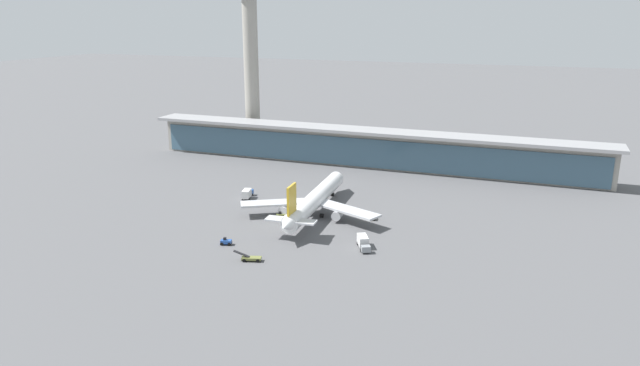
% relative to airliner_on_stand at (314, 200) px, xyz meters
% --- Properties ---
extents(ground_plane, '(1200.00, 1200.00, 0.00)m').
position_rel_airliner_on_stand_xyz_m(ground_plane, '(-2.30, -10.65, -4.72)').
color(ground_plane, '#515154').
extents(airliner_on_stand, '(43.19, 56.28, 14.98)m').
position_rel_airliner_on_stand_xyz_m(airliner_on_stand, '(0.00, 0.00, 0.00)').
color(airliner_on_stand, white).
rests_on(airliner_on_stand, ground).
extents(service_truck_near_nose_blue, '(3.89, 7.63, 3.10)m').
position_rel_airliner_on_stand_xyz_m(service_truck_near_nose_blue, '(-26.74, 7.93, -3.03)').
color(service_truck_near_nose_blue, '#234C9E').
rests_on(service_truck_near_nose_blue, ground).
extents(service_truck_under_wing_olive, '(3.32, 2.83, 2.05)m').
position_rel_airliner_on_stand_xyz_m(service_truck_under_wing_olive, '(-8.23, -6.22, -3.84)').
color(service_truck_under_wing_olive, olive).
rests_on(service_truck_under_wing_olive, ground).
extents(service_truck_mid_apron_blue, '(3.20, 2.38, 2.05)m').
position_rel_airliner_on_stand_xyz_m(service_truck_mid_apron_blue, '(-13.09, -30.22, -3.84)').
color(service_truck_mid_apron_blue, '#234C9E').
rests_on(service_truck_mid_apron_blue, ground).
extents(service_truck_by_tail_olive, '(6.90, 3.26, 2.70)m').
position_rel_airliner_on_stand_xyz_m(service_truck_by_tail_olive, '(-2.21, -37.31, -3.91)').
color(service_truck_by_tail_olive, olive).
rests_on(service_truck_by_tail_olive, ground).
extents(service_truck_on_taxiway_grey, '(5.45, 7.53, 3.10)m').
position_rel_airliner_on_stand_xyz_m(service_truck_on_taxiway_grey, '(21.22, -19.65, -3.03)').
color(service_truck_on_taxiway_grey, gray).
rests_on(service_truck_on_taxiway_grey, ground).
extents(service_truck_at_far_stand_yellow, '(2.35, 3.19, 2.05)m').
position_rel_airliner_on_stand_xyz_m(service_truck_at_far_stand_yellow, '(17.42, 2.47, -3.84)').
color(service_truck_at_far_stand_yellow, yellow).
rests_on(service_truck_at_far_stand_yellow, ground).
extents(terminal_building, '(183.60, 12.80, 15.20)m').
position_rel_airliner_on_stand_xyz_m(terminal_building, '(-2.30, 62.33, 3.15)').
color(terminal_building, '#9E998E').
rests_on(terminal_building, ground).
extents(control_tower, '(12.00, 12.00, 79.39)m').
position_rel_airliner_on_stand_xyz_m(control_tower, '(-58.37, 74.71, 38.43)').
color(control_tower, '#9E998E').
rests_on(control_tower, ground).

